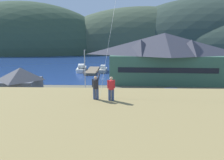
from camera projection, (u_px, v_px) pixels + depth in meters
ground_plane at (103, 118)px, 25.84m from camera, size 600.00×600.00×0.00m
parking_lot_pad at (105, 105)px, 30.73m from camera, size 40.00×20.00×0.10m
bay_water at (114, 62)px, 84.56m from camera, size 360.00×84.00×0.03m
far_hill_west_ridge at (23, 53)px, 140.97m from camera, size 124.71×65.69×67.81m
far_hill_east_peak at (142, 53)px, 141.60m from camera, size 130.20×57.83×61.45m
far_hill_center_saddle at (204, 53)px, 140.72m from camera, size 133.32×73.51×72.43m
harbor_lodge at (164, 56)px, 46.34m from camera, size 26.02×12.83×11.10m
storage_shed_near_lot at (22, 84)px, 31.88m from camera, size 5.67×6.13×5.47m
wharf_dock at (93, 71)px, 60.87m from camera, size 3.20×13.14×0.70m
moored_boat_wharfside at (82, 70)px, 60.61m from camera, size 1.92×5.67×2.16m
moored_boat_outer_mooring at (103, 70)px, 60.18m from camera, size 2.15×6.08×2.16m
moored_boat_inner_slip at (81, 69)px, 62.51m from camera, size 3.27×8.19×2.16m
parked_car_front_row_red at (172, 94)px, 32.67m from camera, size 4.21×2.07×1.82m
parked_car_mid_row_center at (118, 110)px, 25.37m from camera, size 4.31×2.26×1.82m
parked_car_back_row_right at (135, 97)px, 30.93m from camera, size 4.29×2.24×1.82m
parked_car_lone_by_shed at (174, 107)px, 26.71m from camera, size 4.27×2.20×1.82m
parked_car_mid_row_far at (56, 107)px, 26.65m from camera, size 4.34×2.34×1.82m
parking_light_pole at (85, 69)px, 35.36m from camera, size 0.24×0.78×7.87m
person_kite_flyer at (96, 87)px, 14.70m from camera, size 0.56×0.64×1.86m
person_companion at (111, 88)px, 14.42m from camera, size 0.55×0.40×1.74m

